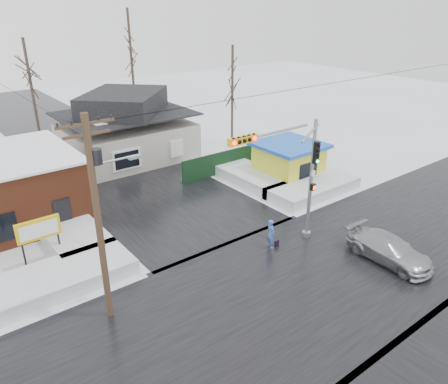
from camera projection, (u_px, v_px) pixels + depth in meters
ground at (296, 286)px, 21.12m from camera, size 120.00×120.00×0.00m
road_ns at (296, 286)px, 21.12m from camera, size 10.00×120.00×0.02m
road_ew at (296, 286)px, 21.12m from camera, size 120.00×10.00×0.02m
snowbank_nw at (60, 278)px, 21.01m from camera, size 7.00×3.00×0.80m
snowbank_ne at (313, 188)px, 31.05m from camera, size 7.00×3.00×0.80m
snowbank_nside_w at (65, 227)px, 25.74m from camera, size 3.00×8.00×0.80m
snowbank_nside_e at (246, 174)px, 33.56m from camera, size 3.00×8.00×0.80m
traffic_signal at (293, 170)px, 22.79m from camera, size 6.05×0.68×7.00m
utility_pole at (99, 210)px, 17.16m from camera, size 3.15×0.44×9.00m
marquee_sign at (39, 231)px, 22.20m from camera, size 2.20×0.21×2.55m
house at (126, 128)px, 37.10m from camera, size 10.40×8.40×5.76m
kiosk at (288, 161)px, 33.07m from camera, size 4.60×4.60×2.88m
fence at (225, 162)px, 34.52m from camera, size 8.00×0.12×1.80m
tree_far_left at (27, 65)px, 34.49m from camera, size 3.00×3.00×10.00m
tree_far_mid at (130, 36)px, 40.87m from camera, size 3.00×3.00×12.00m
tree_far_right at (232, 66)px, 39.40m from camera, size 3.00×3.00×9.00m
pedestrian at (271, 234)px, 24.06m from camera, size 0.54×0.70×1.70m
car at (389, 250)px, 22.86m from camera, size 2.03×4.75×1.37m
shopping_bag at (277, 243)px, 24.43m from camera, size 0.29×0.16×0.35m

